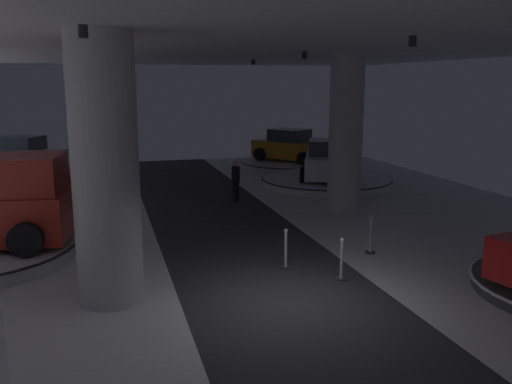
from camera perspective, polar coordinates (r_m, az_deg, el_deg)
ground at (r=11.61m, az=3.55°, el=-11.53°), size 24.00×44.00×0.06m
ceiling_with_spotlights at (r=10.76m, az=3.93°, el=16.99°), size 24.00×44.00×0.39m
column_right at (r=19.57m, az=9.34°, el=6.09°), size 1.19×1.19×5.50m
column_left at (r=11.39m, az=-15.41°, el=2.16°), size 1.34×1.34×5.50m
display_platform_deep_left at (r=28.41m, az=-23.40°, el=1.65°), size 5.94×5.94×0.30m
display_car_deep_left at (r=28.27m, az=-23.49°, el=3.44°), size 4.56×3.56×1.71m
display_platform_deep_right at (r=29.82m, az=3.70°, el=3.00°), size 5.55×5.55×0.32m
display_car_deep_right at (r=29.72m, az=3.68°, el=4.74°), size 3.91×4.46×1.71m
display_platform_far_left at (r=21.90m, az=-24.03°, el=-1.07°), size 6.10×6.10×0.28m
display_car_far_left at (r=21.74m, az=-24.14°, el=1.23°), size 4.28×2.30×1.71m
display_platform_far_right at (r=24.59m, az=7.33°, el=1.15°), size 5.78×5.78×0.33m
display_car_far_right at (r=24.41m, az=7.39°, el=3.24°), size 3.42×4.57×1.71m
visitor_walking_near at (r=20.83m, az=-2.13°, el=1.42°), size 0.32×0.32×1.59m
stanchion_a at (r=12.87m, az=8.90°, el=-7.45°), size 0.28×0.28×1.01m
stanchion_b at (r=14.95m, az=11.85°, el=-4.90°), size 0.28×0.28×1.01m
stanchion_c at (r=13.49m, az=3.11°, el=-6.44°), size 0.28×0.28×1.01m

